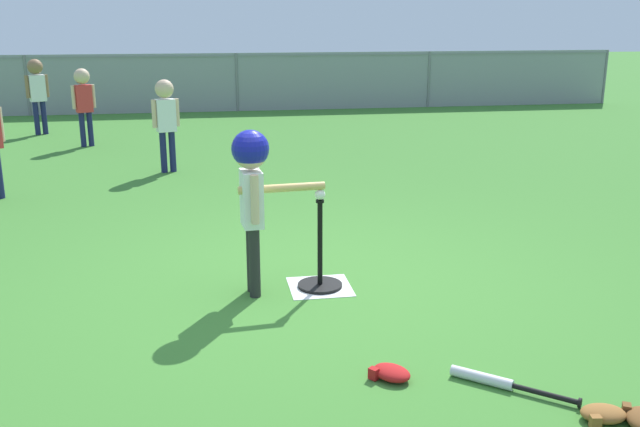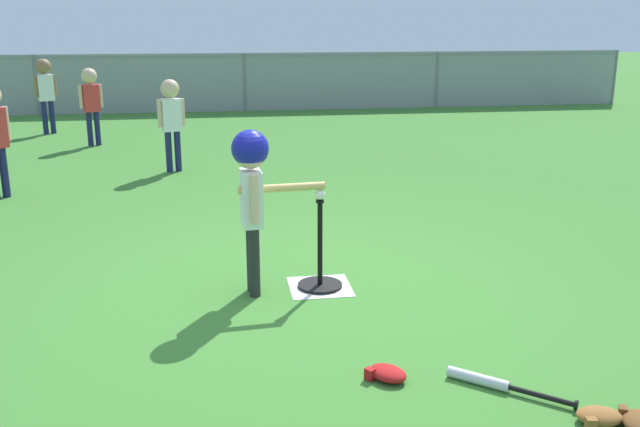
% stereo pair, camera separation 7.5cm
% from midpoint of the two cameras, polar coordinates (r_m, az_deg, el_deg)
% --- Properties ---
extents(ground_plane, '(60.00, 60.00, 0.00)m').
position_cam_midpoint_polar(ground_plane, '(5.19, -1.18, -5.65)').
color(ground_plane, '#3D7A2D').
extents(home_plate, '(0.44, 0.44, 0.01)m').
position_cam_midpoint_polar(home_plate, '(5.12, -0.42, -5.89)').
color(home_plate, white).
rests_on(home_plate, ground_plane).
extents(batting_tee, '(0.32, 0.32, 0.65)m').
position_cam_midpoint_polar(batting_tee, '(5.09, -0.42, -4.87)').
color(batting_tee, black).
rests_on(batting_tee, ground_plane).
extents(baseball_on_tee, '(0.07, 0.07, 0.07)m').
position_cam_midpoint_polar(baseball_on_tee, '(4.91, -0.44, 1.53)').
color(baseball_on_tee, white).
rests_on(baseball_on_tee, batting_tee).
extents(batter_child, '(0.64, 0.33, 1.16)m').
position_cam_midpoint_polar(batter_child, '(4.79, -5.91, 2.78)').
color(batter_child, '#262626').
rests_on(batter_child, ground_plane).
extents(fielder_deep_center, '(0.33, 0.23, 1.14)m').
position_cam_midpoint_polar(fielder_deep_center, '(8.91, -12.55, 7.89)').
color(fielder_deep_center, '#191E4C').
rests_on(fielder_deep_center, ground_plane).
extents(fielder_deep_right, '(0.32, 0.23, 1.14)m').
position_cam_midpoint_polar(fielder_deep_right, '(11.03, -18.67, 8.89)').
color(fielder_deep_right, '#191E4C').
rests_on(fielder_deep_right, ground_plane).
extents(fielder_deep_left, '(0.33, 0.24, 1.21)m').
position_cam_midpoint_polar(fielder_deep_left, '(12.41, -21.97, 9.47)').
color(fielder_deep_left, '#191E4C').
rests_on(fielder_deep_left, ground_plane).
extents(spare_bat_silver, '(0.55, 0.48, 0.06)m').
position_cam_midpoint_polar(spare_bat_silver, '(3.93, 13.33, -12.98)').
color(spare_bat_silver, silver).
rests_on(spare_bat_silver, ground_plane).
extents(glove_by_plate, '(0.26, 0.27, 0.07)m').
position_cam_midpoint_polar(glove_by_plate, '(3.92, 5.15, -12.64)').
color(glove_by_plate, '#B21919').
rests_on(glove_by_plate, ground_plane).
extents(glove_tossed_aside, '(0.24, 0.19, 0.07)m').
position_cam_midpoint_polar(glove_tossed_aside, '(3.79, 21.26, -14.81)').
color(glove_tossed_aside, brown).
rests_on(glove_tossed_aside, ground_plane).
extents(outfield_fence, '(16.06, 0.06, 1.15)m').
position_cam_midpoint_polar(outfield_fence, '(14.53, -6.85, 10.59)').
color(outfield_fence, slate).
rests_on(outfield_fence, ground_plane).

